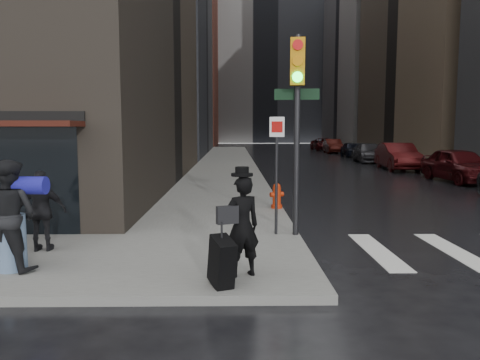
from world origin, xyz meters
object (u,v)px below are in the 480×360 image
object	(u,v)px
parked_car_4	(352,149)
man_jeans	(10,215)
man_overcoat	(238,232)
parked_car_1	(459,165)
parked_car_5	(333,146)
traffic_light	(295,108)
parked_car_3	(369,153)
parked_car_6	(324,144)
parked_car_2	(398,156)
man_greycoat	(42,211)
fire_hydrant	(277,197)

from	to	relation	value
parked_car_4	man_jeans	bearing A→B (deg)	-110.69
man_overcoat	parked_car_1	bearing A→B (deg)	-147.90
parked_car_4	parked_car_5	world-z (taller)	parked_car_5
traffic_light	parked_car_3	xyz separation A→B (m)	(8.92, 24.80, -2.29)
parked_car_3	traffic_light	bearing A→B (deg)	-107.04
man_overcoat	parked_car_5	bearing A→B (deg)	-125.94
parked_car_6	parked_car_1	bearing A→B (deg)	-91.77
parked_car_1	parked_car_6	bearing A→B (deg)	86.39
parked_car_2	man_jeans	bearing A→B (deg)	-120.09
man_greycoat	traffic_light	bearing A→B (deg)	-169.52
traffic_light	parked_car_1	bearing A→B (deg)	59.30
man_greycoat	parked_car_6	bearing A→B (deg)	-110.51
parked_car_5	parked_car_2	bearing A→B (deg)	-88.24
traffic_light	parked_car_6	bearing A→B (deg)	86.30
traffic_light	parked_car_3	bearing A→B (deg)	78.29
man_overcoat	man_greycoat	size ratio (longest dim) A/B	1.15
parked_car_2	parked_car_6	size ratio (longest dim) A/B	1.00
parked_car_1	man_greycoat	bearing A→B (deg)	-142.12
man_overcoat	traffic_light	xyz separation A→B (m)	(1.29, 2.98, 2.09)
parked_car_5	parked_car_1	bearing A→B (deg)	-86.78
parked_car_3	parked_car_4	xyz separation A→B (m)	(0.37, 6.56, -0.04)
fire_hydrant	parked_car_3	bearing A→B (deg)	67.05
traffic_light	man_greycoat	bearing A→B (deg)	-158.40
parked_car_3	parked_car_6	size ratio (longest dim) A/B	0.98
man_overcoat	parked_car_5	xyz separation A→B (m)	(10.27, 40.90, -0.19)
man_overcoat	parked_car_2	distance (m)	23.50
parked_car_2	parked_car_3	distance (m)	6.56
fire_hydrant	parked_car_6	distance (m)	41.91
traffic_light	fire_hydrant	xyz separation A→B (m)	(-0.05, 3.62, -2.51)
traffic_light	parked_car_6	xyz separation A→B (m)	(9.28, 44.47, -2.31)
fire_hydrant	parked_car_3	size ratio (longest dim) A/B	0.16
traffic_light	parked_car_6	world-z (taller)	traffic_light
fire_hydrant	parked_car_1	world-z (taller)	parked_car_1
man_jeans	parked_car_5	xyz separation A→B (m)	(14.12, 40.40, -0.38)
man_overcoat	parked_car_6	distance (m)	48.62
man_jeans	parked_car_2	world-z (taller)	man_jeans
man_overcoat	parked_car_3	world-z (taller)	man_overcoat
man_greycoat	parked_car_6	distance (m)	47.91
man_greycoat	parked_car_5	xyz separation A→B (m)	(14.09, 39.14, -0.22)
parked_car_2	parked_car_5	size ratio (longest dim) A/B	1.15
man_overcoat	traffic_light	world-z (taller)	traffic_light
parked_car_3	man_jeans	bearing A→B (deg)	-114.50
man_greycoat	fire_hydrant	xyz separation A→B (m)	(5.06, 4.85, -0.45)
fire_hydrant	parked_car_2	size ratio (longest dim) A/B	0.15
parked_car_2	man_overcoat	bearing A→B (deg)	-111.61
fire_hydrant	parked_car_3	world-z (taller)	parked_car_3
parked_car_6	parked_car_4	bearing A→B (deg)	-91.88
man_jeans	parked_car_1	bearing A→B (deg)	-121.69
parked_car_6	parked_car_3	bearing A→B (deg)	-93.00
parked_car_4	parked_car_5	bearing A→B (deg)	95.13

